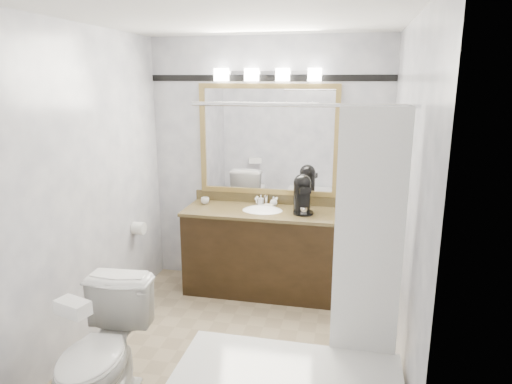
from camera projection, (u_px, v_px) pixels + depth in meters
room at (236, 196)px, 3.38m from camera, size 2.42×2.62×2.52m
vanity at (262, 249)px, 4.54m from camera, size 1.53×0.58×0.97m
mirror at (268, 140)px, 4.53m from camera, size 1.40×0.04×1.10m
vanity_light_bar at (267, 74)px, 4.33m from camera, size 1.02×0.14×0.12m
accent_stripe at (268, 78)px, 4.40m from camera, size 2.40×0.01×0.06m
tp_roll at (139, 228)px, 4.37m from camera, size 0.11×0.12×0.12m
toilet at (101, 354)px, 2.87m from camera, size 0.51×0.83×0.82m
tissue_box at (73, 307)px, 2.54m from camera, size 0.22×0.16×0.08m
coffee_maker at (302, 193)px, 4.32m from camera, size 0.20×0.24×0.37m
cup_left at (205, 201)px, 4.66m from camera, size 0.11×0.11×0.07m
soap_bottle_a at (261, 200)px, 4.61m from camera, size 0.05×0.05×0.10m
soap_bottle_b at (274, 201)px, 4.57m from camera, size 0.09×0.09×0.10m
soap_bar at (269, 206)px, 4.54m from camera, size 0.10×0.08×0.03m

